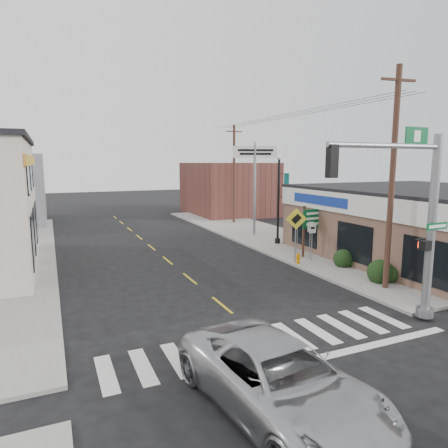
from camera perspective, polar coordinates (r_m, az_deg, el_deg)
name	(u,v)px	position (r m, az deg, el deg)	size (l,w,h in m)	color
ground	(273,346)	(13.17, 6.95, -16.98)	(140.00, 140.00, 0.00)	black
sidewalk_right	(289,244)	(28.23, 9.26, -2.80)	(6.00, 38.00, 0.13)	gray
center_line	(190,279)	(20.00, -4.90, -7.78)	(0.12, 56.00, 0.01)	gold
crosswalk	(266,341)	(13.48, 6.05, -16.31)	(11.00, 2.20, 0.01)	silver
thrift_store	(435,226)	(26.46, 27.91, -0.25)	(12.00, 14.00, 4.00)	brown
bldg_distant_right	(228,188)	(44.15, 0.58, 5.10)	(8.00, 10.00, 5.60)	brown
suv	(279,379)	(9.86, 7.82, -21.12)	(2.71, 5.87, 1.63)	#B0B2B5
traffic_signal_pole	(417,209)	(15.20, 25.81, 1.97)	(5.32, 0.39, 6.73)	gray
guide_sign	(314,224)	(24.30, 12.75, 0.05)	(1.74, 0.14, 3.05)	#4C2F23
fire_hydrant	(298,258)	(22.54, 10.55, -4.76)	(0.19, 0.19, 0.62)	orange
ped_crossing_sign	(296,226)	(22.45, 10.24, -0.28)	(1.19, 0.08, 3.07)	gray
lamp_post	(279,193)	(27.52, 7.90, 4.40)	(0.78, 0.61, 6.01)	black
dance_center_sign	(255,166)	(30.72, 4.43, 8.33)	(3.33, 0.21, 7.08)	gray
bare_tree	(373,196)	(23.33, 20.56, 3.76)	(2.38, 2.38, 4.76)	black
shrub_front	(380,272)	(20.31, 21.41, -6.42)	(1.21, 1.21, 0.91)	#1A371A
shrub_back	(343,259)	(22.60, 16.67, -4.80)	(1.06, 1.06, 0.79)	black
utility_pole_near	(392,178)	(18.80, 22.90, 6.13)	(1.67, 0.25, 9.60)	#4D4023
utility_pole_far	(234,173)	(36.79, 1.44, 7.25)	(1.54, 0.23, 8.86)	#45361D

